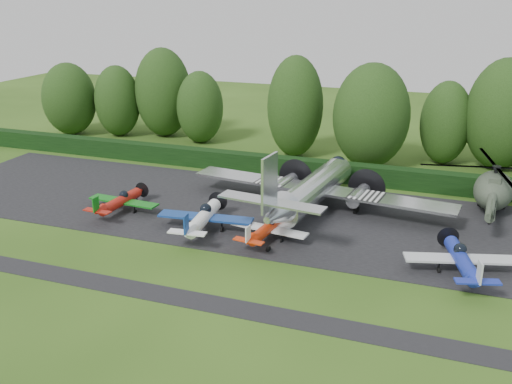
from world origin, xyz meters
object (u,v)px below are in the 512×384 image
(light_plane_white, at_px, (203,217))
(helicopter, at_px, (494,187))
(transport_plane, at_px, (313,190))
(light_plane_red, at_px, (120,201))
(light_plane_blue, at_px, (462,260))
(light_plane_orange, at_px, (267,229))

(light_plane_white, distance_m, helicopter, 25.85)
(transport_plane, xyz_separation_m, light_plane_red, (-16.11, -5.63, -1.11))
(light_plane_red, xyz_separation_m, light_plane_blue, (28.74, -2.37, 0.14))
(light_plane_white, height_order, helicopter, helicopter)
(light_plane_red, distance_m, light_plane_blue, 28.84)
(transport_plane, height_order, light_plane_orange, transport_plane)
(transport_plane, bearing_deg, light_plane_blue, -39.49)
(light_plane_red, relative_size, light_plane_blue, 0.88)
(light_plane_red, relative_size, helicopter, 0.46)
(transport_plane, height_order, light_plane_red, transport_plane)
(light_plane_white, height_order, light_plane_orange, light_plane_white)
(light_plane_blue, height_order, helicopter, helicopter)
(light_plane_white, relative_size, helicopter, 0.55)
(transport_plane, relative_size, helicopter, 1.61)
(light_plane_white, bearing_deg, transport_plane, 49.82)
(light_plane_red, relative_size, light_plane_orange, 1.05)
(light_plane_red, bearing_deg, light_plane_blue, -8.43)
(light_plane_red, bearing_deg, helicopter, 16.53)
(light_plane_white, distance_m, light_plane_blue, 20.02)
(transport_plane, xyz_separation_m, light_plane_orange, (-1.92, -7.06, -1.16))
(light_plane_blue, bearing_deg, light_plane_orange, -168.12)
(light_plane_blue, relative_size, helicopter, 0.52)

